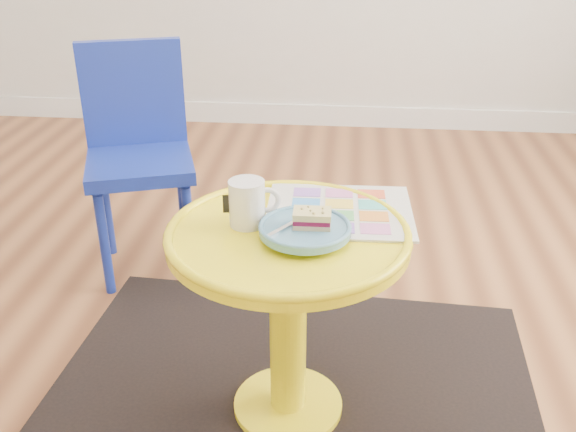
# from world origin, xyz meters

# --- Properties ---
(floor) EXTENTS (4.00, 4.00, 0.00)m
(floor) POSITION_xyz_m (0.00, 0.00, 0.00)
(floor) COLOR brown
(floor) RESTS_ON ground
(room_walls) EXTENTS (4.00, 4.00, 4.00)m
(room_walls) POSITION_xyz_m (-0.99, 0.99, 0.06)
(room_walls) COLOR silver
(room_walls) RESTS_ON ground
(rug) EXTENTS (1.36, 1.17, 0.01)m
(rug) POSITION_xyz_m (0.24, -0.35, 0.00)
(rug) COLOR black
(rug) RESTS_ON ground
(side_table) EXTENTS (0.55, 0.55, 0.53)m
(side_table) POSITION_xyz_m (0.24, -0.35, 0.38)
(side_table) COLOR yellow
(side_table) RESTS_ON ground
(chair) EXTENTS (0.44, 0.44, 0.78)m
(chair) POSITION_xyz_m (-0.34, 0.38, 0.45)
(chair) COLOR navy
(chair) RESTS_ON ground
(newspaper) EXTENTS (0.36, 0.31, 0.01)m
(newspaper) POSITION_xyz_m (0.36, -0.24, 0.53)
(newspaper) COLOR silver
(newspaper) RESTS_ON side_table
(mug) EXTENTS (0.12, 0.08, 0.11)m
(mug) POSITION_xyz_m (0.15, -0.32, 0.58)
(mug) COLOR white
(mug) RESTS_ON side_table
(plate) EXTENTS (0.20, 0.20, 0.02)m
(plate) POSITION_xyz_m (0.28, -0.38, 0.55)
(plate) COLOR teal
(plate) RESTS_ON newspaper
(cake_slice) EXTENTS (0.08, 0.06, 0.04)m
(cake_slice) POSITION_xyz_m (0.30, -0.37, 0.57)
(cake_slice) COLOR #D3BC8C
(cake_slice) RESTS_ON plate
(fork) EXTENTS (0.09, 0.13, 0.00)m
(fork) POSITION_xyz_m (0.25, -0.38, 0.56)
(fork) COLOR silver
(fork) RESTS_ON plate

